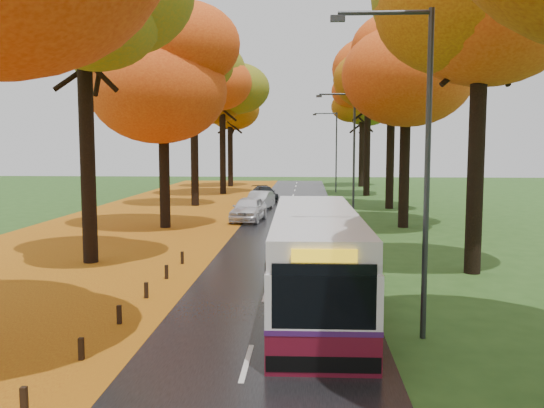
# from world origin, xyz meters

# --- Properties ---
(road) EXTENTS (6.50, 90.00, 0.04)m
(road) POSITION_xyz_m (0.00, 25.00, 0.02)
(road) COLOR black
(road) RESTS_ON ground
(centre_line) EXTENTS (0.12, 90.00, 0.01)m
(centre_line) POSITION_xyz_m (0.00, 25.00, 0.04)
(centre_line) COLOR silver
(centre_line) RESTS_ON road
(leaf_verge) EXTENTS (12.00, 90.00, 0.02)m
(leaf_verge) POSITION_xyz_m (-9.00, 25.00, 0.01)
(leaf_verge) COLOR #7C310B
(leaf_verge) RESTS_ON ground
(leaf_drift) EXTENTS (0.90, 90.00, 0.01)m
(leaf_drift) POSITION_xyz_m (-3.05, 25.00, 0.04)
(leaf_drift) COLOR #BF7E13
(leaf_drift) RESTS_ON road
(trees_left) EXTENTS (9.20, 74.00, 13.88)m
(trees_left) POSITION_xyz_m (-7.18, 27.06, 9.53)
(trees_left) COLOR black
(trees_left) RESTS_ON ground
(trees_right) EXTENTS (9.30, 74.20, 13.96)m
(trees_right) POSITION_xyz_m (7.19, 26.91, 9.69)
(trees_right) COLOR black
(trees_right) RESTS_ON ground
(bollard_row) EXTENTS (0.11, 23.51, 0.52)m
(bollard_row) POSITION_xyz_m (-3.70, 4.70, 0.26)
(bollard_row) COLOR black
(bollard_row) RESTS_ON ground
(streetlamp_near) EXTENTS (2.45, 0.18, 8.00)m
(streetlamp_near) POSITION_xyz_m (3.95, 8.00, 4.71)
(streetlamp_near) COLOR #333538
(streetlamp_near) RESTS_ON ground
(streetlamp_mid) EXTENTS (2.45, 0.18, 8.00)m
(streetlamp_mid) POSITION_xyz_m (3.95, 30.00, 4.71)
(streetlamp_mid) COLOR #333538
(streetlamp_mid) RESTS_ON ground
(streetlamp_far) EXTENTS (2.45, 0.18, 8.00)m
(streetlamp_far) POSITION_xyz_m (3.95, 52.00, 4.71)
(streetlamp_far) COLOR #333538
(streetlamp_far) RESTS_ON ground
(bus) EXTENTS (2.62, 10.68, 2.80)m
(bus) POSITION_xyz_m (1.56, 10.59, 1.51)
(bus) COLOR #5C0E1E
(bus) RESTS_ON road
(car_white) EXTENTS (2.27, 4.65, 1.53)m
(car_white) POSITION_xyz_m (-2.35, 29.50, 0.80)
(car_white) COLOR silver
(car_white) RESTS_ON road
(car_silver) EXTENTS (2.09, 4.27, 1.35)m
(car_silver) POSITION_xyz_m (-2.18, 35.80, 0.71)
(car_silver) COLOR #A3A6AB
(car_silver) RESTS_ON road
(car_dark) EXTENTS (2.85, 4.47, 1.21)m
(car_dark) POSITION_xyz_m (-2.35, 42.95, 0.64)
(car_dark) COLOR black
(car_dark) RESTS_ON road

